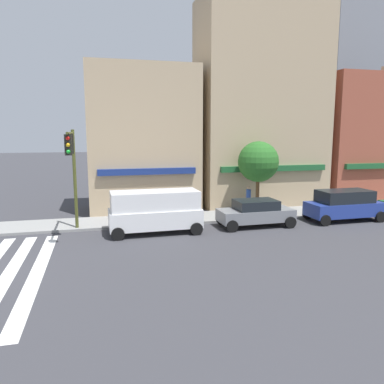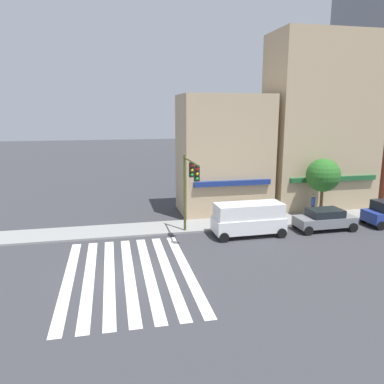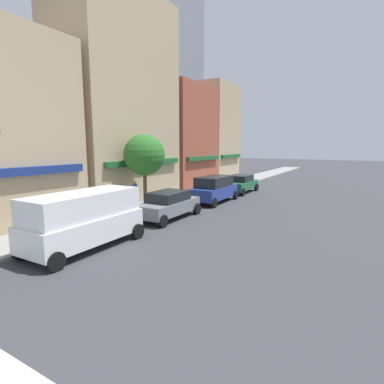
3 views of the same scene
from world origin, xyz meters
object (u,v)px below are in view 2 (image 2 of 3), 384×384
object	(u,v)px
pedestrian_blue_shirt	(313,205)
sedan_grey	(325,219)
pedestrian_red_jacket	(241,213)
street_tree	(323,175)
van_white	(249,218)
fire_hydrant	(247,220)
traffic_signal	(189,181)

from	to	relation	value
pedestrian_blue_shirt	sedan_grey	bearing A→B (deg)	-79.67
pedestrian_red_jacket	street_tree	distance (m)	7.54
van_white	fire_hydrant	distance (m)	1.90
fire_hydrant	street_tree	distance (m)	7.51
traffic_signal	fire_hydrant	size ratio (longest dim) A/B	6.72
traffic_signal	street_tree	distance (m)	11.86
pedestrian_blue_shirt	street_tree	world-z (taller)	street_tree
traffic_signal	fire_hydrant	distance (m)	6.09
van_white	pedestrian_blue_shirt	size ratio (longest dim) A/B	2.84
pedestrian_red_jacket	pedestrian_blue_shirt	xyz separation A→B (m)	(6.67, 1.09, 0.00)
fire_hydrant	sedan_grey	bearing A→B (deg)	-17.29
sedan_grey	pedestrian_red_jacket	world-z (taller)	pedestrian_red_jacket
traffic_signal	sedan_grey	xyz separation A→B (m)	(10.19, -0.11, -3.26)
sedan_grey	pedestrian_blue_shirt	xyz separation A→B (m)	(0.93, 3.32, 0.23)
traffic_signal	pedestrian_red_jacket	distance (m)	5.79
van_white	sedan_grey	xyz separation A→B (m)	(5.97, 0.00, -0.44)
van_white	sedan_grey	size ratio (longest dim) A/B	1.14
traffic_signal	sedan_grey	distance (m)	10.70
fire_hydrant	pedestrian_red_jacket	bearing A→B (deg)	117.66
pedestrian_blue_shirt	street_tree	distance (m)	2.61
traffic_signal	pedestrian_red_jacket	size ratio (longest dim) A/B	3.20
traffic_signal	van_white	bearing A→B (deg)	-1.46
traffic_signal	pedestrian_blue_shirt	size ratio (longest dim) A/B	3.20
van_white	fire_hydrant	bearing A→B (deg)	72.57
traffic_signal	fire_hydrant	world-z (taller)	traffic_signal
traffic_signal	fire_hydrant	bearing A→B (deg)	18.59
fire_hydrant	street_tree	bearing A→B (deg)	9.18
fire_hydrant	street_tree	xyz separation A→B (m)	(6.81, 1.10, 2.98)
pedestrian_red_jacket	street_tree	size ratio (longest dim) A/B	0.37
pedestrian_red_jacket	fire_hydrant	world-z (taller)	pedestrian_red_jacket
van_white	sedan_grey	world-z (taller)	van_white
sedan_grey	fire_hydrant	distance (m)	5.72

